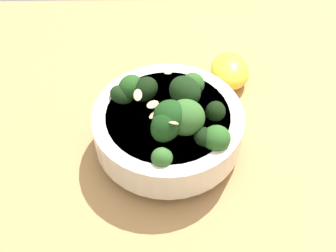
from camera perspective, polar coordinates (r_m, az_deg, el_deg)
ground_plane at (r=56.98cm, az=3.07°, el=-3.92°), size 64.16×64.16×4.72cm
bowl_of_broccoli at (r=51.61cm, az=0.15°, el=0.06°), size 17.65×17.65×9.89cm
lemon_wedge at (r=62.44cm, az=7.98°, el=7.09°), size 5.30×6.94×3.60cm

